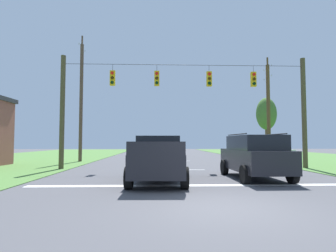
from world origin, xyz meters
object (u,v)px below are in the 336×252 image
Objects in this scene: pickup_truck at (158,159)px; utility_pole_near_left at (81,100)px; suv_black at (254,155)px; tree_roadside_right at (266,114)px; distant_car_oncoming at (268,152)px; distant_car_crossing_white at (166,149)px; utility_pole_mid_right at (268,110)px; overhead_signal_span at (185,105)px.

utility_pole_near_left is at bearing 118.77° from pickup_truck.
suv_black is 0.66× the size of tree_roadside_right.
tree_roadside_right is at bearing 68.52° from distant_car_oncoming.
distant_car_crossing_white is 13.47m from tree_roadside_right.
distant_car_crossing_white is 0.46× the size of utility_pole_mid_right.
overhead_signal_span is 1.43× the size of utility_pole_near_left.
suv_black is 22.37m from distant_car_crossing_white.
suv_black is 1.12× the size of distant_car_crossing_white.
distant_car_oncoming is (8.94, -9.99, 0.00)m from distant_car_crossing_white.
utility_pole_mid_right is 1.29× the size of tree_roadside_right.
suv_black is at bearing -115.10° from utility_pole_mid_right.
utility_pole_near_left reaches higher than distant_car_oncoming.
distant_car_crossing_white and distant_car_oncoming have the same top height.
suv_black is 16.41m from utility_pole_near_left.
pickup_truck is at bearing -128.37° from utility_pole_mid_right.
overhead_signal_span is at bearing 119.65° from suv_black.
pickup_truck is 16.27m from distant_car_oncoming.
suv_black is at bearing -113.20° from tree_roadside_right.
overhead_signal_span is 2.89× the size of pickup_truck.
overhead_signal_span is 10.99m from utility_pole_mid_right.
pickup_truck is at bearing -121.47° from tree_roadside_right.
overhead_signal_span is at bearing -38.13° from utility_pole_near_left.
tree_roadside_right is (20.40, 10.40, -0.11)m from utility_pole_near_left.
pickup_truck is 1.13× the size of suv_black.
utility_pole_mid_right is at bearing -70.88° from distant_car_oncoming.
suv_black is at bearing -114.53° from distant_car_oncoming.
distant_car_crossing_white is at bearing 92.23° from overhead_signal_span.
distant_car_crossing_white is at bearing 131.51° from utility_pole_mid_right.
pickup_truck is 1.25× the size of distant_car_oncoming.
tree_roadside_right reaches higher than distant_car_crossing_white.
tree_roadside_right is (3.79, 9.63, 4.39)m from distant_car_oncoming.
utility_pole_near_left is 22.90m from tree_roadside_right.
suv_black is 0.44× the size of utility_pole_near_left.
distant_car_crossing_white is at bearing 54.53° from utility_pole_near_left.
distant_car_crossing_white is (-3.41, 22.11, -0.27)m from suv_black.
distant_car_crossing_white is (-0.68, 17.31, -3.22)m from overhead_signal_span.
overhead_signal_span is 3.65× the size of distant_car_crossing_white.
pickup_truck is at bearing -61.23° from utility_pole_near_left.
overhead_signal_span is at bearing -138.45° from distant_car_oncoming.
distant_car_crossing_white is at bearing 131.82° from distant_car_oncoming.
pickup_truck is 0.58× the size of utility_pole_mid_right.
pickup_truck is 4.50m from suv_black.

